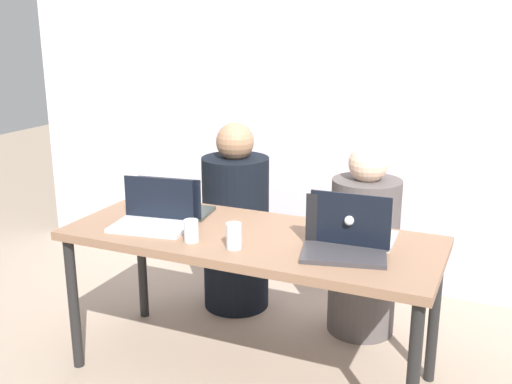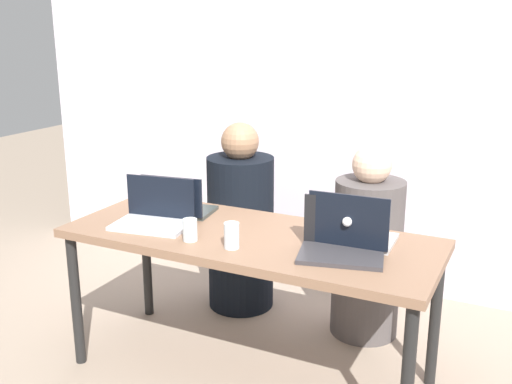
% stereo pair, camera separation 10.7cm
% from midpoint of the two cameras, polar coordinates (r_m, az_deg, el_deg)
% --- Properties ---
extents(ground_plane, '(12.00, 12.00, 0.00)m').
position_cam_midpoint_polar(ground_plane, '(3.00, 0.48, -16.77)').
color(ground_plane, gray).
extents(back_wall, '(4.50, 0.10, 2.42)m').
position_cam_midpoint_polar(back_wall, '(3.74, 9.14, 9.38)').
color(back_wall, silver).
rests_on(back_wall, ground).
extents(desk, '(1.69, 0.67, 0.70)m').
position_cam_midpoint_polar(desk, '(2.71, 0.51, -5.34)').
color(desk, '#805E46').
rests_on(desk, ground).
extents(person_on_left, '(0.46, 0.46, 1.09)m').
position_cam_midpoint_polar(person_on_left, '(3.45, -0.58, -3.34)').
color(person_on_left, black).
rests_on(person_on_left, ground).
extents(person_on_right, '(0.40, 0.40, 1.03)m').
position_cam_midpoint_polar(person_on_right, '(3.21, 11.49, -5.66)').
color(person_on_right, '#4E4847').
rests_on(person_on_right, ground).
extents(laptop_back_right, '(0.35, 0.29, 0.24)m').
position_cam_midpoint_polar(laptop_back_right, '(2.60, 10.33, -3.81)').
color(laptop_back_right, '#B4B7B9').
rests_on(laptop_back_right, desk).
extents(laptop_front_right, '(0.38, 0.31, 0.22)m').
position_cam_midpoint_polar(laptop_front_right, '(2.48, 9.44, -4.82)').
color(laptop_front_right, '#363438').
rests_on(laptop_front_right, desk).
extents(laptop_front_left, '(0.38, 0.27, 0.21)m').
position_cam_midpoint_polar(laptop_front_left, '(2.83, -8.59, -2.21)').
color(laptop_front_left, silver).
rests_on(laptop_front_left, desk).
extents(laptop_back_left, '(0.34, 0.26, 0.21)m').
position_cam_midpoint_polar(laptop_back_left, '(2.97, -6.41, -1.29)').
color(laptop_back_left, '#343B39').
rests_on(laptop_back_left, desk).
extents(water_glass_left, '(0.06, 0.06, 0.10)m').
position_cam_midpoint_polar(water_glass_left, '(2.61, -5.13, -3.76)').
color(water_glass_left, silver).
rests_on(water_glass_left, desk).
extents(water_glass_center, '(0.06, 0.06, 0.11)m').
position_cam_midpoint_polar(water_glass_center, '(2.51, -1.11, -4.34)').
color(water_glass_center, silver).
rests_on(water_glass_center, desk).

